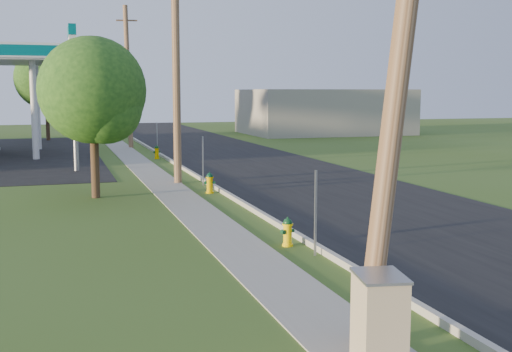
{
  "coord_description": "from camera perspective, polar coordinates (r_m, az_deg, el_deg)",
  "views": [
    {
      "loc": [
        -5.38,
        -9.23,
        3.77
      ],
      "look_at": [
        0.0,
        8.0,
        1.4
      ],
      "focal_mm": 45.0,
      "sensor_mm": 36.0,
      "label": 1
    }
  ],
  "objects": [
    {
      "name": "sign_post_mid",
      "position": [
        26.0,
        -4.74,
        1.34
      ],
      "size": [
        0.05,
        0.04,
        2.0
      ],
      "primitive_type": "cube",
      "color": "gray",
      "rests_on": "ground"
    },
    {
      "name": "road",
      "position": [
        21.94,
        9.72,
        -2.5
      ],
      "size": [
        8.0,
        120.0,
        0.02
      ],
      "primitive_type": "cube",
      "color": "black",
      "rests_on": "ground"
    },
    {
      "name": "distant_building",
      "position": [
        59.08,
        6.01,
        5.72
      ],
      "size": [
        14.0,
        10.0,
        4.0
      ],
      "primitive_type": "cube",
      "color": "gray",
      "rests_on": "ground"
    },
    {
      "name": "utility_pole_near",
      "position": [
        9.57,
        13.1,
        13.5
      ],
      "size": [
        1.4,
        0.32,
        9.48
      ],
      "color": "brown",
      "rests_on": "ground"
    },
    {
      "name": "hydrant_mid",
      "position": [
        24.07,
        -4.13,
        -0.61
      ],
      "size": [
        0.41,
        0.37,
        0.8
      ],
      "color": "#DEAB00",
      "rests_on": "ground"
    },
    {
      "name": "price_pylon",
      "position": [
        31.78,
        -15.99,
        10.19
      ],
      "size": [
        0.34,
        2.04,
        6.85
      ],
      "color": "gray",
      "rests_on": "ground"
    },
    {
      "name": "sidewalk",
      "position": [
        20.02,
        -5.14,
        -3.36
      ],
      "size": [
        1.5,
        120.0,
        0.03
      ],
      "primitive_type": "cube",
      "color": "gray",
      "rests_on": "ground"
    },
    {
      "name": "utility_pole_mid",
      "position": [
        26.69,
        -7.11,
        9.96
      ],
      "size": [
        1.4,
        0.32,
        9.8
      ],
      "color": "brown",
      "rests_on": "ground"
    },
    {
      "name": "sign_post_far",
      "position": [
        37.95,
        -8.78,
        3.2
      ],
      "size": [
        0.05,
        0.04,
        2.0
      ],
      "primitive_type": "cube",
      "color": "gray",
      "rests_on": "ground"
    },
    {
      "name": "utility_pole_far",
      "position": [
        44.5,
        -11.3,
        8.66
      ],
      "size": [
        1.4,
        0.32,
        9.5
      ],
      "color": "brown",
      "rests_on": "ground"
    },
    {
      "name": "curb",
      "position": [
        20.44,
        -0.33,
        -2.93
      ],
      "size": [
        0.15,
        120.0,
        0.15
      ],
      "primitive_type": "cube",
      "color": "#A8A599",
      "rests_on": "ground"
    },
    {
      "name": "tree_lot",
      "position": [
        52.62,
        -18.07,
        8.06
      ],
      "size": [
        4.75,
        4.75,
        7.21
      ],
      "color": "#3C2919",
      "rests_on": "ground"
    },
    {
      "name": "hydrant_far",
      "position": [
        36.79,
        -8.81,
        2.11
      ],
      "size": [
        0.4,
        0.36,
        0.78
      ],
      "color": "#DDAB00",
      "rests_on": "ground"
    },
    {
      "name": "hydrant_near",
      "position": [
        15.83,
        2.83,
        -4.98
      ],
      "size": [
        0.38,
        0.34,
        0.73
      ],
      "color": "yellow",
      "rests_on": "ground"
    },
    {
      "name": "tree_verge",
      "position": [
        23.39,
        -14.06,
        7.04
      ],
      "size": [
        3.78,
        3.78,
        5.72
      ],
      "color": "#3C2919",
      "rests_on": "ground"
    },
    {
      "name": "ground_plane",
      "position": [
        11.33,
        12.43,
        -12.14
      ],
      "size": [
        140.0,
        140.0,
        0.0
      ],
      "primitive_type": "plane",
      "color": "#3A561A",
      "rests_on": "ground"
    },
    {
      "name": "sign_post_near",
      "position": [
        14.82,
        5.32,
        -3.32
      ],
      "size": [
        0.05,
        0.04,
        2.0
      ],
      "primitive_type": "cube",
      "color": "gray",
      "rests_on": "ground"
    },
    {
      "name": "utility_cabinet",
      "position": [
        8.9,
        10.88,
        -12.86
      ],
      "size": [
        0.75,
        0.91,
        1.39
      ],
      "color": "tan",
      "rests_on": "ground"
    }
  ]
}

